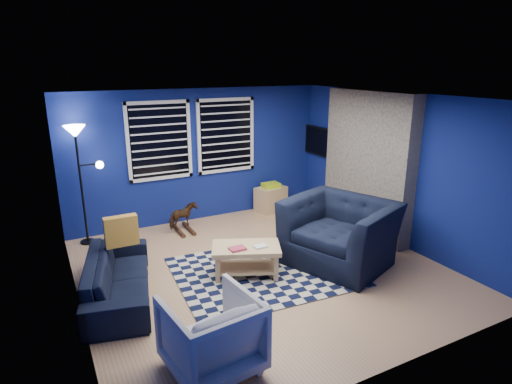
% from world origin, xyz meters
% --- Properties ---
extents(floor, '(5.00, 5.00, 0.00)m').
position_xyz_m(floor, '(0.00, 0.00, 0.00)').
color(floor, tan).
rests_on(floor, ground).
extents(ceiling, '(5.00, 5.00, 0.00)m').
position_xyz_m(ceiling, '(0.00, 0.00, 2.50)').
color(ceiling, white).
rests_on(ceiling, wall_back).
extents(wall_back, '(5.00, 0.00, 5.00)m').
position_xyz_m(wall_back, '(0.00, 2.50, 1.25)').
color(wall_back, navy).
rests_on(wall_back, floor).
extents(wall_left, '(0.00, 5.00, 5.00)m').
position_xyz_m(wall_left, '(-2.50, 0.00, 1.25)').
color(wall_left, navy).
rests_on(wall_left, floor).
extents(wall_right, '(0.00, 5.00, 5.00)m').
position_xyz_m(wall_right, '(2.50, 0.00, 1.25)').
color(wall_right, navy).
rests_on(wall_right, floor).
extents(fireplace, '(0.65, 2.00, 2.50)m').
position_xyz_m(fireplace, '(2.36, 0.50, 1.20)').
color(fireplace, gray).
rests_on(fireplace, floor).
extents(window_left, '(1.17, 0.06, 1.42)m').
position_xyz_m(window_left, '(-0.75, 2.46, 1.60)').
color(window_left, black).
rests_on(window_left, wall_back).
extents(window_right, '(1.17, 0.06, 1.42)m').
position_xyz_m(window_right, '(0.55, 2.46, 1.60)').
color(window_right, black).
rests_on(window_right, wall_back).
extents(tv, '(0.07, 1.00, 0.58)m').
position_xyz_m(tv, '(2.45, 2.00, 1.40)').
color(tv, black).
rests_on(tv, wall_right).
extents(rug, '(2.64, 2.18, 0.02)m').
position_xyz_m(rug, '(-0.01, -0.09, 0.01)').
color(rug, black).
rests_on(rug, floor).
extents(sofa, '(2.06, 1.17, 0.57)m').
position_xyz_m(sofa, '(-2.01, 0.17, 0.28)').
color(sofa, black).
rests_on(sofa, floor).
extents(armchair_big, '(1.88, 1.77, 0.97)m').
position_xyz_m(armchair_big, '(1.16, -0.33, 0.49)').
color(armchair_big, black).
rests_on(armchair_big, floor).
extents(armchair_bent, '(0.93, 0.96, 0.79)m').
position_xyz_m(armchair_bent, '(-1.45, -1.66, 0.39)').
color(armchair_bent, gray).
rests_on(armchair_bent, floor).
extents(rocking_horse, '(0.43, 0.59, 0.45)m').
position_xyz_m(rocking_horse, '(-0.54, 1.98, 0.30)').
color(rocking_horse, '#472A17').
rests_on(rocking_horse, floor).
extents(coffee_table, '(1.10, 0.89, 0.48)m').
position_xyz_m(coffee_table, '(-0.28, -0.06, 0.33)').
color(coffee_table, '#DABA7A').
rests_on(coffee_table, rug).
extents(cabinet, '(0.68, 0.53, 0.59)m').
position_xyz_m(cabinet, '(1.43, 2.25, 0.26)').
color(cabinet, '#DABA7A').
rests_on(cabinet, floor).
extents(floor_lamp, '(0.54, 0.33, 2.00)m').
position_xyz_m(floor_lamp, '(-2.13, 2.24, 1.63)').
color(floor_lamp, black).
rests_on(floor_lamp, floor).
extents(throw_pillow, '(0.44, 0.13, 0.41)m').
position_xyz_m(throw_pillow, '(-1.86, 0.52, 0.77)').
color(throw_pillow, gold).
rests_on(throw_pillow, sofa).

